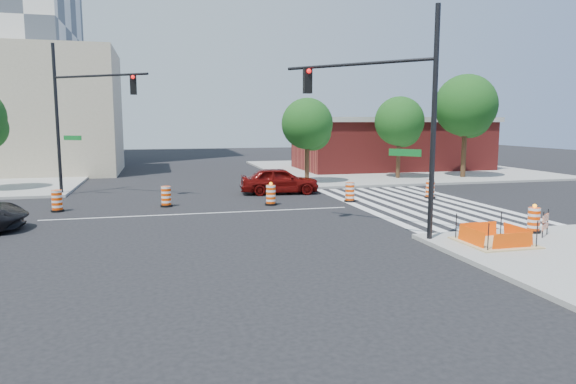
# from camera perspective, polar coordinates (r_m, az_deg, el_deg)

# --- Properties ---
(ground) EXTENTS (120.00, 120.00, 0.00)m
(ground) POSITION_cam_1_polar(r_m,az_deg,el_deg) (24.08, -9.54, -2.37)
(ground) COLOR black
(ground) RESTS_ON ground
(sidewalk_ne) EXTENTS (22.00, 22.00, 0.15)m
(sidewalk_ne) POSITION_cam_1_polar(r_m,az_deg,el_deg) (46.32, 11.27, 2.52)
(sidewalk_ne) COLOR gray
(sidewalk_ne) RESTS_ON ground
(crosswalk_east) EXTENTS (6.75, 13.50, 0.01)m
(crosswalk_east) POSITION_cam_1_polar(r_m,az_deg,el_deg) (27.21, 14.10, -1.32)
(crosswalk_east) COLOR silver
(crosswalk_east) RESTS_ON ground
(lane_centerline) EXTENTS (14.00, 0.12, 0.01)m
(lane_centerline) POSITION_cam_1_polar(r_m,az_deg,el_deg) (24.08, -9.54, -2.36)
(lane_centerline) COLOR silver
(lane_centerline) RESTS_ON ground
(excavation_pit) EXTENTS (2.20, 2.20, 0.90)m
(excavation_pit) POSITION_cam_1_polar(r_m,az_deg,el_deg) (18.66, 21.95, -5.09)
(excavation_pit) COLOR tan
(excavation_pit) RESTS_ON ground
(brick_storefront) EXTENTS (16.50, 8.50, 4.60)m
(brick_storefront) POSITION_cam_1_polar(r_m,az_deg,el_deg) (46.17, 11.34, 5.29)
(brick_storefront) COLOR maroon
(brick_storefront) RESTS_ON ground
(beige_midrise) EXTENTS (14.00, 10.00, 10.00)m
(beige_midrise) POSITION_cam_1_polar(r_m,az_deg,el_deg) (46.75, -27.00, 7.92)
(beige_midrise) COLOR tan
(beige_midrise) RESTS_ON ground
(red_coupe) EXTENTS (4.76, 2.24, 1.57)m
(red_coupe) POSITION_cam_1_polar(r_m,az_deg,el_deg) (30.21, -0.96, 1.29)
(red_coupe) COLOR #5B0907
(red_coupe) RESTS_ON ground
(signal_pole_se) EXTENTS (4.10, 4.56, 7.94)m
(signal_pole_se) POSITION_cam_1_polar(r_m,az_deg,el_deg) (18.87, 11.11, 9.67)
(signal_pole_se) COLOR black
(signal_pole_se) RESTS_ON ground
(signal_pole_nw) EXTENTS (5.27, 3.83, 8.44)m
(signal_pole_nw) POSITION_cam_1_polar(r_m,az_deg,el_deg) (31.07, -22.05, 9.00)
(signal_pole_nw) COLOR black
(signal_pole_nw) RESTS_ON ground
(pit_drum) EXTENTS (0.54, 0.54, 1.07)m
(pit_drum) POSITION_cam_1_polar(r_m,az_deg,el_deg) (20.97, 25.64, -2.89)
(pit_drum) COLOR black
(pit_drum) RESTS_ON ground
(barricade) EXTENTS (0.66, 0.51, 0.94)m
(barricade) POSITION_cam_1_polar(r_m,az_deg,el_deg) (20.47, 26.69, -2.99)
(barricade) COLOR #EA4104
(barricade) RESTS_ON ground
(tree_north_c) EXTENTS (3.42, 3.41, 5.80)m
(tree_north_c) POSITION_cam_1_polar(r_m,az_deg,el_deg) (34.40, 2.19, 7.26)
(tree_north_c) COLOR #382314
(tree_north_c) RESTS_ON ground
(tree_north_d) EXTENTS (3.55, 3.55, 6.04)m
(tree_north_d) POSITION_cam_1_polar(r_m,az_deg,el_deg) (38.26, 12.29, 7.39)
(tree_north_d) COLOR #382314
(tree_north_d) RESTS_ON ground
(tree_north_e) EXTENTS (4.51, 4.51, 7.67)m
(tree_north_e) POSITION_cam_1_polar(r_m,az_deg,el_deg) (40.21, 19.18, 8.70)
(tree_north_e) COLOR #382314
(tree_north_e) RESTS_ON ground
(median_drum_1) EXTENTS (0.60, 0.60, 1.02)m
(median_drum_1) POSITION_cam_1_polar(r_m,az_deg,el_deg) (26.50, -24.28, -0.98)
(median_drum_1) COLOR black
(median_drum_1) RESTS_ON ground
(median_drum_2) EXTENTS (0.60, 0.60, 1.02)m
(median_drum_2) POSITION_cam_1_polar(r_m,az_deg,el_deg) (26.30, -13.38, -0.56)
(median_drum_2) COLOR black
(median_drum_2) RESTS_ON ground
(median_drum_3) EXTENTS (0.60, 0.60, 1.18)m
(median_drum_3) POSITION_cam_1_polar(r_m,az_deg,el_deg) (26.06, -1.92, -0.41)
(median_drum_3) COLOR black
(median_drum_3) RESTS_ON ground
(median_drum_4) EXTENTS (0.60, 0.60, 1.02)m
(median_drum_4) POSITION_cam_1_polar(r_m,az_deg,el_deg) (27.30, 6.88, -0.11)
(median_drum_4) COLOR black
(median_drum_4) RESTS_ON ground
(median_drum_5) EXTENTS (0.60, 0.60, 1.02)m
(median_drum_5) POSITION_cam_1_polar(r_m,az_deg,el_deg) (29.50, 15.51, 0.25)
(median_drum_5) COLOR black
(median_drum_5) RESTS_ON ground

